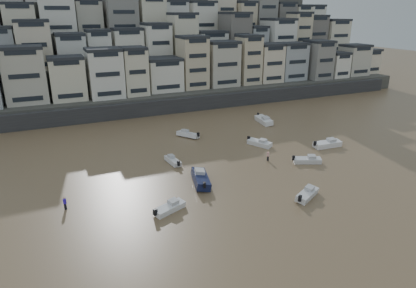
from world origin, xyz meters
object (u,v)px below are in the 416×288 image
boat_i (264,119)px  boat_a (307,193)px  boat_c (201,177)px  person_blue (65,203)px  boat_e (260,142)px  boat_j (170,207)px  person_pink (268,156)px  boat_d (328,143)px  boat_b (307,159)px  boat_h (188,134)px  boat_f (173,160)px

boat_i → boat_a: bearing=-15.4°
boat_c → boat_a: size_ratio=1.36×
person_blue → boat_e: bearing=16.1°
boat_i → boat_c: boat_c is taller
boat_e → boat_j: (-23.03, -16.02, -0.05)m
boat_j → person_pink: bearing=1.5°
boat_i → boat_e: bearing=-27.7°
boat_d → boat_j: (-34.09, -10.27, -0.16)m
boat_i → boat_j: 42.55m
boat_a → boat_b: boat_a is taller
boat_h → boat_a: bearing=155.8°
boat_f → boat_b: 22.24m
boat_f → boat_c: 8.91m
boat_i → boat_j: bearing=-40.8°
boat_a → boat_b: (7.81, 9.80, -0.01)m
boat_a → person_blue: size_ratio=2.87×
boat_e → boat_h: (-10.32, 10.24, 0.00)m
boat_f → boat_c: size_ratio=0.66×
boat_c → boat_h: boat_c is taller
boat_i → boat_h: boat_i is taller
boat_d → boat_h: bearing=145.9°
boat_c → person_blue: 18.60m
boat_c → person_pink: size_ratio=3.91×
person_blue → boat_c: bearing=-0.3°
boat_i → boat_f: boat_i is taller
person_pink → person_blue: bearing=-174.3°
boat_d → person_pink: bearing=-172.6°
boat_j → person_blue: 13.27m
boat_i → person_pink: (-11.30, -19.19, -0.02)m
boat_j → person_blue: size_ratio=2.74×
boat_b → person_pink: size_ratio=2.81×
boat_c → boat_h: 21.30m
boat_f → boat_b: bearing=-120.1°
boat_j → person_pink: (20.43, 9.17, 0.22)m
person_pink → boat_d: bearing=4.6°
boat_j → person_pink: person_pink is taller
boat_b → boat_h: bearing=146.9°
boat_c → boat_h: size_ratio=1.32×
person_blue → person_pink: bearing=5.7°
boat_b → person_blue: bearing=-156.0°
boat_h → person_blue: 31.92m
boat_e → person_pink: size_ratio=2.95×
person_blue → person_pink: 32.46m
boat_d → boat_f: bearing=174.1°
boat_j → boat_i: bearing=19.1°
boat_c → boat_b: (19.11, -0.18, -0.26)m
boat_i → boat_b: (-5.89, -22.71, -0.23)m
boat_a → boat_h: size_ratio=0.97×
boat_d → boat_a: boat_d is taller
boat_c → boat_b: size_ratio=1.39×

